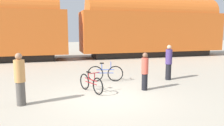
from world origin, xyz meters
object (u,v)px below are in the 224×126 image
object	(u,v)px
bicycle_blue	(105,73)
person_in_red	(145,71)
freight_train	(74,25)
bicycle_maroon	(91,83)
person_in_tan	(20,79)
person_in_purple	(169,62)

from	to	relation	value
bicycle_blue	person_in_red	size ratio (longest dim) A/B	1.08
freight_train	person_in_red	size ratio (longest dim) A/B	18.07
freight_train	bicycle_maroon	world-z (taller)	freight_train
bicycle_blue	person_in_tan	size ratio (longest dim) A/B	0.97
person_in_tan	person_in_red	bearing A→B (deg)	-87.57
bicycle_maroon	person_in_purple	world-z (taller)	person_in_purple
bicycle_maroon	freight_train	bearing A→B (deg)	87.48
bicycle_blue	person_in_red	distance (m)	2.32
bicycle_blue	freight_train	bearing A→B (deg)	93.40
person_in_red	person_in_tan	world-z (taller)	person_in_tan
person_in_tan	person_in_purple	world-z (taller)	person_in_purple
bicycle_maroon	person_in_tan	bearing A→B (deg)	-159.80
freight_train	bicycle_maroon	distance (m)	10.99
freight_train	person_in_tan	size ratio (longest dim) A/B	16.26
freight_train	person_in_tan	bearing A→B (deg)	-104.41
freight_train	bicycle_blue	bearing A→B (deg)	-86.60
freight_train	person_in_tan	xyz separation A→B (m)	(-2.98, -11.60, -2.03)
bicycle_blue	person_in_purple	bearing A→B (deg)	-8.93
bicycle_maroon	person_in_red	size ratio (longest dim) A/B	0.98
person_in_purple	freight_train	bearing A→B (deg)	38.31
person_in_tan	person_in_purple	xyz separation A→B (m)	(6.65, 2.07, 0.01)
freight_train	person_in_red	xyz separation A→B (m)	(1.73, -10.99, -2.10)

